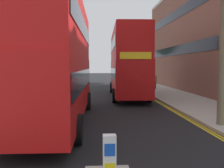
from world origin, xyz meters
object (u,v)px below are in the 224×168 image
keep_left_bollard (109,163)px  pedestrian_far (155,81)px  double_decker_bus_away (57,58)px  double_decker_bus_oncoming (127,61)px

keep_left_bollard → pedestrian_far: 21.95m
keep_left_bollard → pedestrian_far: (6.19, 21.06, 0.38)m
double_decker_bus_away → double_decker_bus_oncoming: same height
double_decker_bus_away → pedestrian_far: (8.24, 14.50, -2.04)m
double_decker_bus_oncoming → pedestrian_far: 6.80m
double_decker_bus_oncoming → keep_left_bollard: bearing=-98.9°
double_decker_bus_oncoming → pedestrian_far: size_ratio=6.72×
keep_left_bollard → double_decker_bus_away: (-2.05, 6.55, 2.42)m
double_decker_bus_oncoming → pedestrian_far: bearing=54.9°
keep_left_bollard → double_decker_bus_away: size_ratio=0.10×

